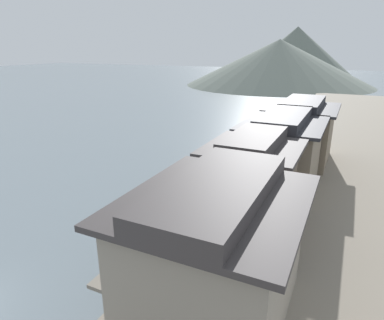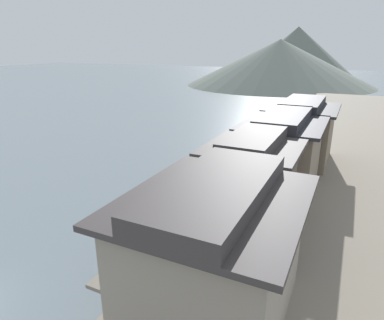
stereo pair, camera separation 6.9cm
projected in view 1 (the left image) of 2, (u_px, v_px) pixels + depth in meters
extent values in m
cube|color=gray|center=(349.00, 164.00, 34.33)|extent=(18.00, 110.00, 0.84)
cube|color=#33281E|center=(261.00, 142.00, 43.38)|extent=(1.96, 4.33, 0.26)
cube|color=#33281E|center=(268.00, 137.00, 44.75)|extent=(0.99, 0.56, 0.24)
cube|color=#33281E|center=(254.00, 143.00, 41.86)|extent=(0.99, 0.56, 0.24)
cube|color=#33281E|center=(258.00, 140.00, 43.61)|extent=(0.92, 3.62, 0.08)
cube|color=#33281E|center=(264.00, 141.00, 43.05)|extent=(0.92, 3.62, 0.08)
ellipsoid|color=brown|center=(261.00, 139.00, 43.26)|extent=(1.20, 1.48, 0.51)
cube|color=#33281E|center=(283.00, 118.00, 58.19)|extent=(1.69, 5.39, 0.19)
cube|color=#33281E|center=(284.00, 114.00, 60.39)|extent=(0.94, 0.48, 0.17)
cube|color=#33281E|center=(282.00, 120.00, 55.88)|extent=(0.94, 0.48, 0.17)
cube|color=#33281E|center=(280.00, 117.00, 58.28)|extent=(0.71, 4.77, 0.08)
cube|color=#33281E|center=(285.00, 117.00, 58.01)|extent=(0.71, 4.77, 0.08)
ellipsoid|color=olive|center=(283.00, 116.00, 58.08)|extent=(1.06, 1.37, 0.50)
cube|color=#33281E|center=(147.00, 236.00, 21.74)|extent=(1.16, 5.27, 0.20)
cube|color=#33281E|center=(164.00, 217.00, 23.84)|extent=(0.80, 0.40, 0.18)
cube|color=#33281E|center=(126.00, 255.00, 19.52)|extent=(0.80, 0.40, 0.18)
cube|color=#33281E|center=(142.00, 233.00, 21.84)|extent=(0.35, 4.73, 0.08)
cube|color=#33281E|center=(153.00, 236.00, 21.55)|extent=(0.35, 4.73, 0.08)
cube|color=brown|center=(219.00, 183.00, 30.41)|extent=(1.51, 5.66, 0.19)
cube|color=brown|center=(231.00, 172.00, 32.47)|extent=(0.81, 0.45, 0.17)
cube|color=brown|center=(204.00, 191.00, 28.24)|extent=(0.81, 0.45, 0.17)
cube|color=brown|center=(215.00, 180.00, 30.57)|extent=(0.68, 5.07, 0.08)
cube|color=brown|center=(222.00, 182.00, 30.17)|extent=(0.68, 5.07, 0.08)
cube|color=gray|center=(216.00, 259.00, 13.89)|extent=(5.89, 7.29, 5.20)
cube|color=gray|center=(149.00, 240.00, 15.25)|extent=(0.70, 7.29, 0.16)
cube|color=#3D3838|center=(217.00, 199.00, 13.02)|extent=(6.79, 8.19, 0.24)
cube|color=#3D3838|center=(217.00, 188.00, 12.87)|extent=(3.53, 8.19, 0.70)
cube|color=brown|center=(251.00, 190.00, 20.56)|extent=(4.59, 5.02, 5.20)
cube|color=#4D4135|center=(211.00, 183.00, 21.64)|extent=(0.70, 5.02, 0.16)
cube|color=#3D3838|center=(254.00, 148.00, 19.68)|extent=(5.49, 5.92, 0.24)
cube|color=#3D3838|center=(254.00, 140.00, 19.53)|extent=(2.75, 5.92, 0.70)
cube|color=gray|center=(281.00, 156.00, 26.92)|extent=(5.22, 7.41, 5.20)
cube|color=#6E6151|center=(246.00, 152.00, 28.14)|extent=(0.70, 7.41, 0.16)
cube|color=#2D2D33|center=(284.00, 123.00, 26.05)|extent=(6.12, 8.31, 0.24)
cube|color=#2D2D33|center=(285.00, 117.00, 25.90)|extent=(3.13, 8.31, 0.70)
cube|color=#7F705B|center=(300.00, 135.00, 33.53)|extent=(5.71, 7.43, 5.20)
cube|color=brown|center=(268.00, 132.00, 34.84)|extent=(0.70, 7.43, 0.16)
cube|color=#2D2D33|center=(303.00, 108.00, 32.66)|extent=(6.61, 8.33, 0.24)
cube|color=#2D2D33|center=(303.00, 103.00, 32.51)|extent=(3.42, 8.33, 0.70)
cylinder|color=#473828|center=(154.00, 262.00, 17.27)|extent=(0.20, 0.20, 0.84)
cylinder|color=#473828|center=(206.00, 209.00, 23.05)|extent=(0.20, 0.20, 0.73)
cylinder|color=#473828|center=(250.00, 162.00, 32.14)|extent=(0.20, 0.20, 0.94)
cone|color=slate|center=(296.00, 54.00, 121.75)|extent=(45.28, 45.28, 18.87)
cone|color=slate|center=(278.00, 62.00, 107.85)|extent=(59.29, 59.29, 14.31)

